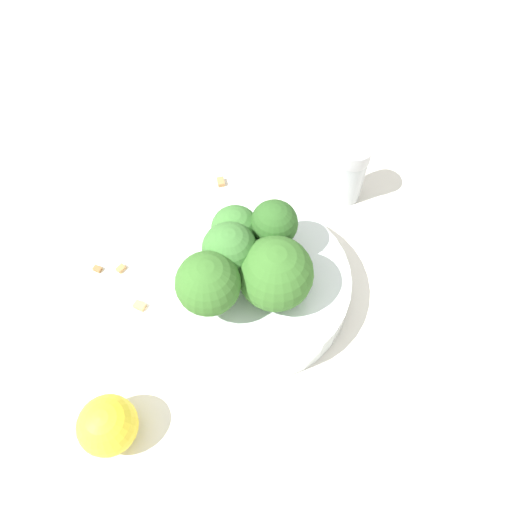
# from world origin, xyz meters

# --- Properties ---
(ground_plane) EXTENTS (3.00, 3.00, 0.00)m
(ground_plane) POSITION_xyz_m (0.00, 0.00, 0.00)
(ground_plane) COLOR silver
(bowl) EXTENTS (0.15, 0.15, 0.03)m
(bowl) POSITION_xyz_m (0.00, 0.00, 0.02)
(bowl) COLOR silver
(bowl) RESTS_ON ground_plane
(broccoli_floret_0) EXTENTS (0.04, 0.04, 0.06)m
(broccoli_floret_0) POSITION_xyz_m (-0.00, -0.02, 0.07)
(broccoli_floret_0) COLOR #7A9E5B
(broccoli_floret_0) RESTS_ON bowl
(broccoli_floret_1) EXTENTS (0.04, 0.04, 0.06)m
(broccoli_floret_1) POSITION_xyz_m (-0.03, 0.01, 0.07)
(broccoli_floret_1) COLOR #8EB770
(broccoli_floret_1) RESTS_ON bowl
(broccoli_floret_2) EXTENTS (0.06, 0.06, 0.06)m
(broccoli_floret_2) POSITION_xyz_m (0.01, 0.02, 0.06)
(broccoli_floret_2) COLOR #8EB770
(broccoli_floret_2) RESTS_ON bowl
(broccoli_floret_3) EXTENTS (0.05, 0.05, 0.06)m
(broccoli_floret_3) POSITION_xyz_m (0.03, -0.03, 0.07)
(broccoli_floret_3) COLOR #84AD66
(broccoli_floret_3) RESTS_ON bowl
(broccoli_floret_4) EXTENTS (0.04, 0.04, 0.05)m
(broccoli_floret_4) POSITION_xyz_m (-0.02, -0.02, 0.06)
(broccoli_floret_4) COLOR #8EB770
(broccoli_floret_4) RESTS_ON bowl
(pepper_shaker) EXTENTS (0.03, 0.03, 0.06)m
(pepper_shaker) POSITION_xyz_m (-0.11, 0.08, 0.03)
(pepper_shaker) COLOR #B2B7BC
(pepper_shaker) RESTS_ON ground_plane
(lemon_wedge) EXTENTS (0.04, 0.04, 0.04)m
(lemon_wedge) POSITION_xyz_m (0.12, -0.09, 0.02)
(lemon_wedge) COLOR yellow
(lemon_wedge) RESTS_ON ground_plane
(almond_crumb_0) EXTENTS (0.01, 0.01, 0.01)m
(almond_crumb_0) POSITION_xyz_m (-0.12, -0.04, 0.00)
(almond_crumb_0) COLOR #AD7F4C
(almond_crumb_0) RESTS_ON ground_plane
(almond_crumb_1) EXTENTS (0.01, 0.01, 0.01)m
(almond_crumb_1) POSITION_xyz_m (0.02, -0.10, 0.00)
(almond_crumb_1) COLOR tan
(almond_crumb_1) RESTS_ON ground_plane
(almond_crumb_2) EXTENTS (0.01, 0.01, 0.01)m
(almond_crumb_2) POSITION_xyz_m (-0.02, -0.12, 0.00)
(almond_crumb_2) COLOR #AD7F4C
(almond_crumb_2) RESTS_ON ground_plane
(almond_crumb_3) EXTENTS (0.01, 0.01, 0.01)m
(almond_crumb_3) POSITION_xyz_m (-0.01, -0.14, 0.00)
(almond_crumb_3) COLOR olive
(almond_crumb_3) RESTS_ON ground_plane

